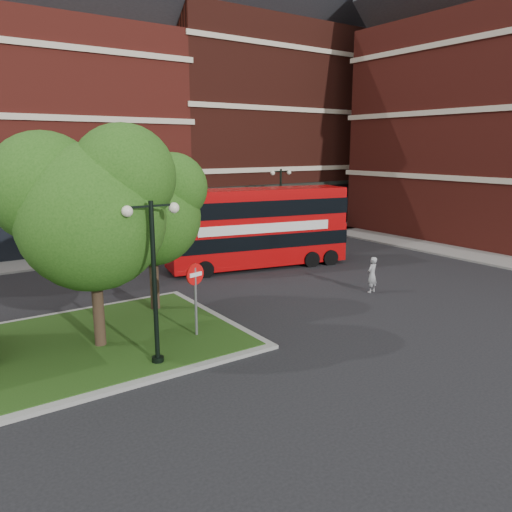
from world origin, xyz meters
TOP-DOWN VIEW (x-y plane):
  - ground at (0.00, 0.00)m, footprint 120.00×120.00m
  - pavement_far at (0.00, 16.50)m, footprint 44.00×3.00m
  - pavement_side at (16.50, 2.00)m, footprint 3.00×28.00m
  - terrace_far_right at (14.00, 24.00)m, footprint 18.00×12.00m
  - traffic_island at (-8.00, 3.00)m, footprint 12.60×7.60m
  - tree_island_west at (-6.60, 2.58)m, footprint 5.40×4.71m
  - tree_island_east at (-3.58, 5.06)m, footprint 4.46×3.90m
  - lamp_island at (-5.50, 0.20)m, footprint 1.72×0.36m
  - lamp_far_left at (2.00, 14.50)m, footprint 1.72×0.36m
  - lamp_far_right at (10.00, 14.50)m, footprint 1.72×0.36m
  - bus at (4.26, 8.99)m, footprint 10.11×4.25m
  - woman at (5.71, 2.00)m, footprint 0.67×0.52m
  - car_silver at (-0.11, 14.50)m, footprint 4.33×2.10m
  - car_white at (4.43, 14.50)m, footprint 4.28×1.51m
  - no_entry_sign at (-3.50, 1.50)m, footprint 0.73×0.23m

SIDE VIEW (x-z plane):
  - ground at x=0.00m, z-range 0.00..0.00m
  - pavement_far at x=0.00m, z-range 0.00..0.12m
  - pavement_side at x=16.50m, z-range 0.00..0.12m
  - traffic_island at x=-8.00m, z-range -0.01..0.14m
  - car_white at x=4.43m, z-range 0.00..1.41m
  - car_silver at x=-0.11m, z-range 0.00..1.42m
  - woman at x=5.71m, z-range 0.00..1.64m
  - no_entry_sign at x=-3.50m, z-range 0.57..3.23m
  - bus at x=4.26m, z-range 0.59..4.35m
  - lamp_island at x=-5.50m, z-range 0.33..5.33m
  - lamp_far_left at x=2.00m, z-range 0.33..5.33m
  - lamp_far_right at x=10.00m, z-range 0.33..5.33m
  - tree_island_east at x=-3.58m, z-range 1.10..7.39m
  - tree_island_west at x=-6.60m, z-range 1.19..8.40m
  - terrace_far_right at x=14.00m, z-range 0.00..16.00m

